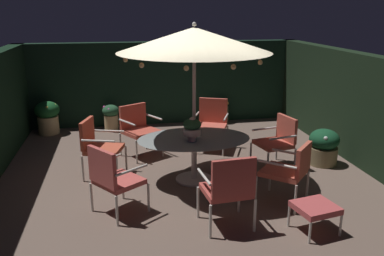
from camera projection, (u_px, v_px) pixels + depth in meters
ground_plane at (187, 179)px, 6.98m from camera, size 6.88×7.62×0.02m
hedge_backdrop_rear at (162, 83)px, 10.14m from camera, size 6.88×0.30×2.01m
hedge_backdrop_right at (369, 113)px, 7.26m from camera, size 0.30×7.62×2.01m
patio_dining_table at (194, 145)px, 6.75m from camera, size 1.86×1.30×0.75m
patio_umbrella at (194, 40)px, 6.27m from camera, size 2.41×2.41×2.59m
centerpiece_planter at (192, 127)px, 6.49m from camera, size 0.29×0.29×0.39m
patio_chair_north at (278, 138)px, 7.36m from camera, size 0.70×0.72×0.93m
patio_chair_northeast at (212, 121)px, 8.30m from camera, size 0.82×0.80×1.02m
patio_chair_east at (138, 126)px, 7.94m from camera, size 0.85×0.83×0.99m
patio_chair_southeast at (98, 144)px, 6.94m from camera, size 0.76×0.74×1.00m
patio_chair_south at (113, 176)px, 5.62m from camera, size 0.83×0.84×1.00m
patio_chair_southwest at (229, 186)px, 5.24m from camera, size 0.68×0.64×1.03m
patio_chair_west at (290, 168)px, 5.94m from camera, size 0.85×0.85×0.94m
ottoman_footrest at (315, 208)px, 5.25m from camera, size 0.59×0.57×0.38m
potted_plant_back_left at (324, 146)px, 7.54m from camera, size 0.55×0.55×0.67m
potted_plant_left_far at (222, 111)px, 10.28m from camera, size 0.33×0.33×0.60m
potted_plant_right_near at (48, 116)px, 9.34m from camera, size 0.55×0.55×0.76m
potted_plant_back_right at (111, 116)px, 9.62m from camera, size 0.39×0.39×0.62m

